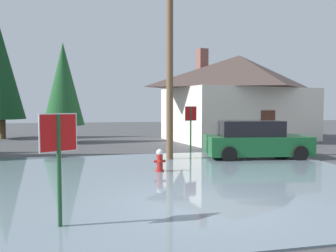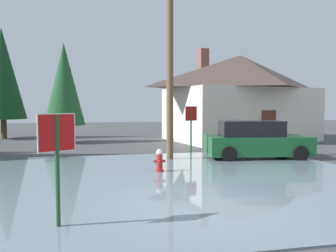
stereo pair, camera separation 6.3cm
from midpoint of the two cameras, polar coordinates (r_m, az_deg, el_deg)
The scene contains 11 objects.
ground_plane at distance 8.03m, azimuth 5.86°, elevation -13.28°, with size 80.00×80.00×0.10m, color #424244.
flood_puddle at distance 10.42m, azimuth -0.55°, elevation -8.97°, with size 13.64×10.73×0.04m, color slate.
lane_stop_bar at distance 7.24m, azimuth 11.70°, elevation -14.77°, with size 3.53×0.30×0.01m, color silver.
stop_sign_near at distance 6.45m, azimuth -17.96°, elevation -3.43°, with size 0.63×0.35×2.12m.
fire_hydrant at distance 11.48m, azimuth -1.29°, elevation -5.92°, with size 0.40×0.35×0.80m.
utility_pole at distance 14.12m, azimuth 0.45°, elevation 11.33°, with size 1.60×0.28×8.05m.
stop_sign_far at distance 16.27m, azimuth 4.02°, elevation 1.06°, with size 0.66×0.28×2.24m.
house at distance 22.92m, azimuth 12.07°, elevation 4.94°, with size 10.48×8.03×6.02m.
parked_car at distance 15.02m, azimuth 14.59°, elevation -2.35°, with size 4.55×2.52×1.63m.
pine_tree_tall_left at distance 25.87m, azimuth -26.12°, elevation 7.93°, with size 3.03×3.03×7.57m.
pine_tree_short_left at distance 21.51m, azimuth -17.04°, elevation 6.77°, with size 2.43×2.43×6.08m.
Camera 2 is at (-2.29, -7.34, 2.25)m, focal length 36.11 mm.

